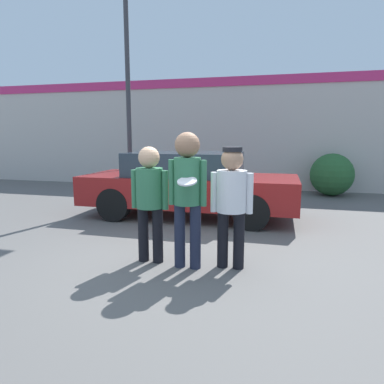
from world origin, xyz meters
name	(u,v)px	position (x,y,z in m)	size (l,w,h in m)	color
ground_plane	(163,261)	(0.00, 0.00, 0.00)	(56.00, 56.00, 0.00)	#5B5956
storefront_building	(234,133)	(0.00, 7.42, 1.91)	(24.00, 0.22, 3.75)	beige
person_left	(150,194)	(-0.18, -0.03, 0.99)	(0.55, 0.38, 1.65)	black
person_middle_with_frisbee	(187,187)	(0.40, -0.12, 1.12)	(0.52, 0.55, 1.85)	#1E2338
person_right	(232,196)	(0.97, 0.02, 1.00)	(0.57, 0.40, 1.65)	black
parked_car_near	(188,184)	(-0.38, 2.82, 0.74)	(4.67, 1.83, 1.44)	maroon
street_lamp	(134,68)	(-2.07, 3.88, 3.50)	(1.13, 0.35, 5.73)	#38383D
shrub	(332,175)	(3.12, 6.59, 0.64)	(1.28, 1.28, 1.28)	#285B2D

